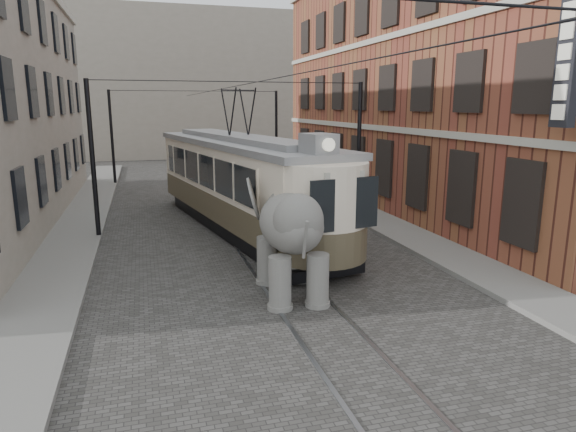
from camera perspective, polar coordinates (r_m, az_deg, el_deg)
name	(u,v)px	position (r m, az deg, el deg)	size (l,w,h in m)	color
ground	(279,274)	(15.55, -1.06, -6.56)	(120.00, 120.00, 0.00)	#474441
tram_rails	(279,274)	(15.54, -1.06, -6.52)	(1.54, 80.00, 0.02)	slate
sidewalk_right	(450,256)	(17.95, 17.82, -4.30)	(2.00, 60.00, 0.15)	slate
sidewalk_left	(47,293)	(15.30, -25.54, -7.84)	(2.00, 60.00, 0.15)	slate
brick_building	(442,86)	(27.53, 16.97, 13.86)	(8.00, 26.00, 12.00)	brown
distant_block	(177,86)	(54.38, -12.41, 14.18)	(28.00, 10.00, 14.00)	gray
catenary	(240,160)	(19.65, -5.46, 6.35)	(11.00, 30.20, 6.00)	black
tram	(240,161)	(20.53, -5.49, 6.16)	(2.95, 14.30, 5.68)	beige
elephant	(291,240)	(13.53, 0.31, -2.67)	(2.76, 5.01, 3.07)	slate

